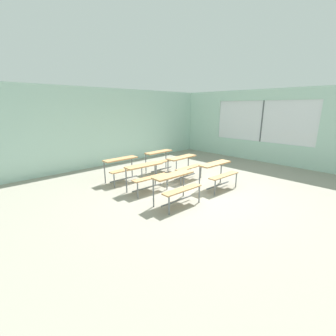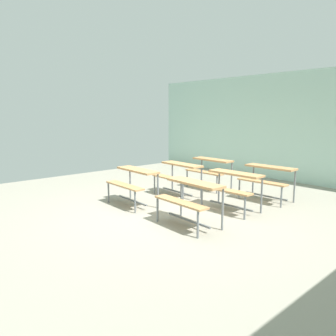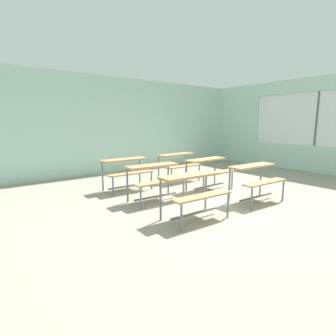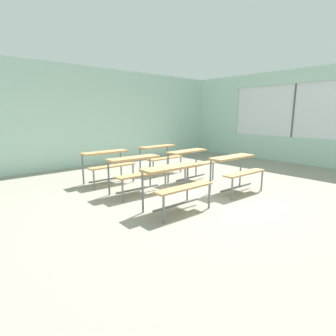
# 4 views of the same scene
# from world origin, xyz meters

# --- Properties ---
(ground) EXTENTS (10.00, 9.00, 0.05)m
(ground) POSITION_xyz_m (0.00, 0.00, -0.03)
(ground) COLOR gray
(wall_back) EXTENTS (10.00, 0.12, 3.00)m
(wall_back) POSITION_xyz_m (0.00, 4.50, 1.50)
(wall_back) COLOR silver
(wall_back) RESTS_ON ground
(desk_bench_r0c0) EXTENTS (1.12, 0.63, 0.74)m
(desk_bench_r0c0) POSITION_xyz_m (-0.91, -0.23, 0.56)
(desk_bench_r0c0) COLOR tan
(desk_bench_r0c0) RESTS_ON ground
(desk_bench_r0c1) EXTENTS (1.13, 0.64, 0.74)m
(desk_bench_r0c1) POSITION_xyz_m (0.75, -0.27, 0.56)
(desk_bench_r0c1) COLOR tan
(desk_bench_r0c1) RESTS_ON ground
(desk_bench_r1c0) EXTENTS (1.13, 0.64, 0.74)m
(desk_bench_r1c0) POSITION_xyz_m (-0.85, 0.99, 0.56)
(desk_bench_r1c0) COLOR tan
(desk_bench_r1c0) RESTS_ON ground
(desk_bench_r1c1) EXTENTS (1.12, 0.62, 0.74)m
(desk_bench_r1c1) POSITION_xyz_m (0.68, 0.96, 0.56)
(desk_bench_r1c1) COLOR tan
(desk_bench_r1c1) RESTS_ON ground
(desk_bench_r2c0) EXTENTS (1.11, 0.60, 0.74)m
(desk_bench_r2c0) POSITION_xyz_m (-0.89, 2.12, 0.56)
(desk_bench_r2c0) COLOR tan
(desk_bench_r2c0) RESTS_ON ground
(desk_bench_r2c1) EXTENTS (1.11, 0.62, 0.74)m
(desk_bench_r2c1) POSITION_xyz_m (0.73, 2.15, 0.56)
(desk_bench_r2c1) COLOR tan
(desk_bench_r2c1) RESTS_ON ground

